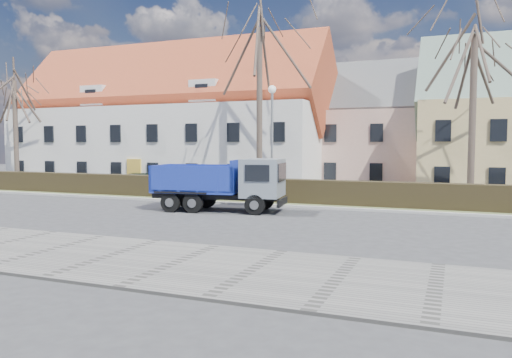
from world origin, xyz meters
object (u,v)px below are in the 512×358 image
at_px(parked_car_a, 143,181).
at_px(streetlight, 272,143).
at_px(cart_frame, 200,197).
at_px(dump_truck, 215,184).

bearing_deg(parked_car_a, streetlight, -121.64).
xyz_separation_m(cart_frame, parked_car_a, (-7.71, 5.70, 0.29)).
height_order(cart_frame, parked_car_a, parked_car_a).
relative_size(dump_truck, cart_frame, 8.40).
xyz_separation_m(streetlight, parked_car_a, (-11.11, 3.23, -2.72)).
distance_m(dump_truck, parked_car_a, 12.95).
height_order(streetlight, parked_car_a, streetlight).
relative_size(cart_frame, parked_car_a, 0.21).
height_order(dump_truck, parked_car_a, dump_truck).
bearing_deg(dump_truck, parked_car_a, 132.08).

